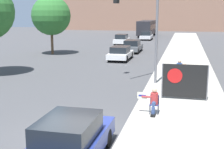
{
  "coord_description": "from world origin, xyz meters",
  "views": [
    {
      "loc": [
        3.95,
        -10.24,
        4.6
      ],
      "look_at": [
        0.11,
        6.17,
        1.23
      ],
      "focal_mm": 50.0,
      "sensor_mm": 36.0,
      "label": 1
    }
  ],
  "objects_px": {
    "pedestrian_behind": "(179,73)",
    "street_tree_midblock": "(51,16)",
    "protest_banner": "(184,81)",
    "car_on_road_far_lane": "(146,36)",
    "car_on_road_distant": "(122,39)",
    "traffic_light_pole": "(141,16)",
    "city_bus_on_road": "(147,27)",
    "car_on_road_nearest": "(120,53)",
    "car_on_road_midblock": "(132,46)",
    "jogger_on_sidewalk": "(184,79)",
    "parked_car_curbside": "(70,140)",
    "seated_protester": "(154,100)"
  },
  "relations": [
    {
      "from": "street_tree_midblock",
      "to": "car_on_road_nearest",
      "type": "bearing_deg",
      "value": -16.67
    },
    {
      "from": "car_on_road_nearest",
      "to": "car_on_road_midblock",
      "type": "height_order",
      "value": "car_on_road_midblock"
    },
    {
      "from": "protest_banner",
      "to": "traffic_light_pole",
      "type": "relative_size",
      "value": 0.38
    },
    {
      "from": "parked_car_curbside",
      "to": "pedestrian_behind",
      "type": "bearing_deg",
      "value": 73.79
    },
    {
      "from": "protest_banner",
      "to": "parked_car_curbside",
      "type": "distance_m",
      "value": 8.3
    },
    {
      "from": "jogger_on_sidewalk",
      "to": "parked_car_curbside",
      "type": "bearing_deg",
      "value": 28.78
    },
    {
      "from": "pedestrian_behind",
      "to": "protest_banner",
      "type": "relative_size",
      "value": 0.7
    },
    {
      "from": "pedestrian_behind",
      "to": "car_on_road_midblock",
      "type": "distance_m",
      "value": 17.9
    },
    {
      "from": "car_on_road_distant",
      "to": "car_on_road_far_lane",
      "type": "height_order",
      "value": "car_on_road_distant"
    },
    {
      "from": "parked_car_curbside",
      "to": "protest_banner",
      "type": "bearing_deg",
      "value": 65.94
    },
    {
      "from": "jogger_on_sidewalk",
      "to": "pedestrian_behind",
      "type": "distance_m",
      "value": 2.25
    },
    {
      "from": "jogger_on_sidewalk",
      "to": "traffic_light_pole",
      "type": "xyz_separation_m",
      "value": [
        -2.81,
        3.32,
        3.25
      ]
    },
    {
      "from": "parked_car_curbside",
      "to": "car_on_road_nearest",
      "type": "bearing_deg",
      "value": 97.43
    },
    {
      "from": "traffic_light_pole",
      "to": "car_on_road_far_lane",
      "type": "height_order",
      "value": "traffic_light_pole"
    },
    {
      "from": "city_bus_on_road",
      "to": "parked_car_curbside",
      "type": "bearing_deg",
      "value": -85.67
    },
    {
      "from": "car_on_road_distant",
      "to": "street_tree_midblock",
      "type": "height_order",
      "value": "street_tree_midblock"
    },
    {
      "from": "seated_protester",
      "to": "car_on_road_far_lane",
      "type": "height_order",
      "value": "car_on_road_far_lane"
    },
    {
      "from": "car_on_road_midblock",
      "to": "car_on_road_far_lane",
      "type": "bearing_deg",
      "value": 91.41
    },
    {
      "from": "jogger_on_sidewalk",
      "to": "car_on_road_distant",
      "type": "height_order",
      "value": "jogger_on_sidewalk"
    },
    {
      "from": "car_on_road_distant",
      "to": "city_bus_on_road",
      "type": "distance_m",
      "value": 16.87
    },
    {
      "from": "seated_protester",
      "to": "car_on_road_nearest",
      "type": "height_order",
      "value": "car_on_road_nearest"
    },
    {
      "from": "parked_car_curbside",
      "to": "city_bus_on_road",
      "type": "distance_m",
      "value": 52.77
    },
    {
      "from": "pedestrian_behind",
      "to": "street_tree_midblock",
      "type": "height_order",
      "value": "street_tree_midblock"
    },
    {
      "from": "protest_banner",
      "to": "car_on_road_nearest",
      "type": "bearing_deg",
      "value": 114.27
    },
    {
      "from": "traffic_light_pole",
      "to": "car_on_road_midblock",
      "type": "relative_size",
      "value": 1.33
    },
    {
      "from": "protest_banner",
      "to": "car_on_road_far_lane",
      "type": "bearing_deg",
      "value": 99.89
    },
    {
      "from": "traffic_light_pole",
      "to": "car_on_road_midblock",
      "type": "distance_m",
      "value": 16.6
    },
    {
      "from": "pedestrian_behind",
      "to": "street_tree_midblock",
      "type": "relative_size",
      "value": 0.26
    },
    {
      "from": "city_bus_on_road",
      "to": "protest_banner",
      "type": "bearing_deg",
      "value": -80.71
    },
    {
      "from": "jogger_on_sidewalk",
      "to": "car_on_road_distant",
      "type": "bearing_deg",
      "value": -111.31
    },
    {
      "from": "car_on_road_nearest",
      "to": "pedestrian_behind",
      "type": "bearing_deg",
      "value": -61.29
    },
    {
      "from": "parked_car_curbside",
      "to": "car_on_road_nearest",
      "type": "distance_m",
      "value": 21.37
    },
    {
      "from": "traffic_light_pole",
      "to": "protest_banner",
      "type": "bearing_deg",
      "value": -55.04
    },
    {
      "from": "protest_banner",
      "to": "car_on_road_distant",
      "type": "height_order",
      "value": "protest_banner"
    },
    {
      "from": "car_on_road_far_lane",
      "to": "city_bus_on_road",
      "type": "xyz_separation_m",
      "value": [
        -0.92,
        8.1,
        1.05
      ]
    },
    {
      "from": "pedestrian_behind",
      "to": "car_on_road_nearest",
      "type": "relative_size",
      "value": 0.37
    },
    {
      "from": "pedestrian_behind",
      "to": "parked_car_curbside",
      "type": "relative_size",
      "value": 0.38
    },
    {
      "from": "jogger_on_sidewalk",
      "to": "car_on_road_nearest",
      "type": "xyz_separation_m",
      "value": [
        -6.11,
        12.88,
        -0.4
      ]
    },
    {
      "from": "seated_protester",
      "to": "car_on_road_midblock",
      "type": "xyz_separation_m",
      "value": [
        -4.74,
        22.64,
        -0.06
      ]
    },
    {
      "from": "protest_banner",
      "to": "car_on_road_midblock",
      "type": "xyz_separation_m",
      "value": [
        -6.03,
        19.95,
        -0.42
      ]
    },
    {
      "from": "seated_protester",
      "to": "jogger_on_sidewalk",
      "type": "distance_m",
      "value": 3.68
    },
    {
      "from": "traffic_light_pole",
      "to": "car_on_road_distant",
      "type": "bearing_deg",
      "value": 104.22
    },
    {
      "from": "seated_protester",
      "to": "jogger_on_sidewalk",
      "type": "bearing_deg",
      "value": 86.1
    },
    {
      "from": "street_tree_midblock",
      "to": "pedestrian_behind",
      "type": "bearing_deg",
      "value": -42.95
    },
    {
      "from": "parked_car_curbside",
      "to": "car_on_road_distant",
      "type": "height_order",
      "value": "car_on_road_distant"
    },
    {
      "from": "pedestrian_behind",
      "to": "car_on_road_midblock",
      "type": "height_order",
      "value": "pedestrian_behind"
    },
    {
      "from": "protest_banner",
      "to": "parked_car_curbside",
      "type": "height_order",
      "value": "protest_banner"
    },
    {
      "from": "protest_banner",
      "to": "car_on_road_distant",
      "type": "bearing_deg",
      "value": 107.62
    },
    {
      "from": "pedestrian_behind",
      "to": "car_on_road_distant",
      "type": "height_order",
      "value": "pedestrian_behind"
    },
    {
      "from": "seated_protester",
      "to": "city_bus_on_road",
      "type": "relative_size",
      "value": 0.1
    }
  ]
}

